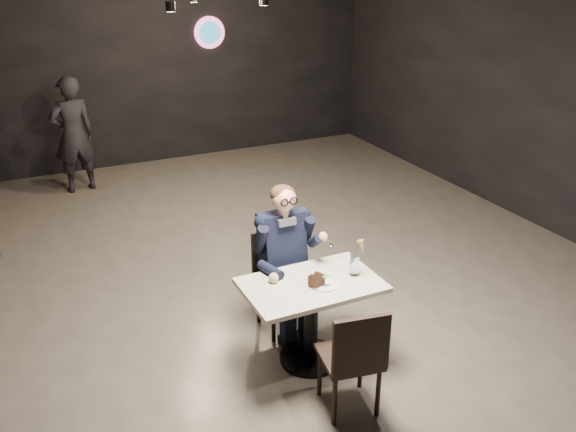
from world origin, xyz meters
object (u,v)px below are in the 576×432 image
sundae_glass (354,265)px  chair_far (283,283)px  passerby (73,135)px  seated_man (283,258)px  chair_near (349,355)px  main_table (311,322)px

sundae_glass → chair_far: bearing=123.2°
passerby → seated_man: bearing=95.4°
sundae_glass → passerby: 5.27m
chair_far → sundae_glass: size_ratio=5.24×
chair_near → passerby: bearing=111.3°
chair_far → seated_man: seated_man is taller
main_table → seated_man: size_ratio=0.76×
seated_man → sundae_glass: size_ratio=8.20×
seated_man → passerby: 4.61m
chair_far → seated_man: size_ratio=0.64×
chair_far → passerby: passerby is taller
passerby → sundae_glass: bearing=97.8°
chair_far → chair_near: 1.17m
seated_man → sundae_glass: (0.38, -0.58, 0.12)m
main_table → passerby: 5.16m
chair_far → seated_man: 0.26m
chair_far → chair_near: same height
chair_near → passerby: 5.76m
main_table → passerby: (-1.17, 5.01, 0.45)m
chair_near → passerby: passerby is taller
main_table → chair_near: (0.00, -0.62, 0.09)m
sundae_glass → main_table: bearing=175.5°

